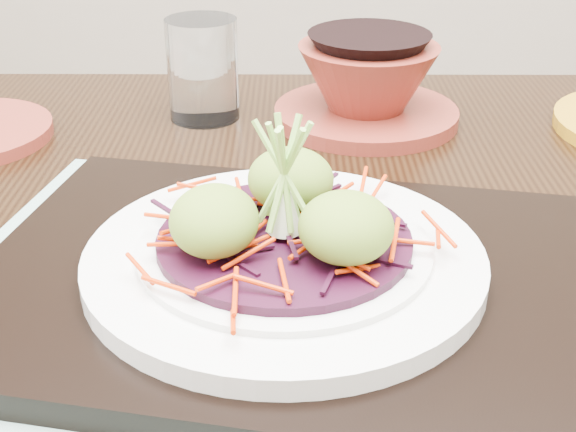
# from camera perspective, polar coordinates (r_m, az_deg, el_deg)

# --- Properties ---
(dining_table) EXTENTS (1.29, 0.93, 0.76)m
(dining_table) POSITION_cam_1_polar(r_m,az_deg,el_deg) (0.58, 3.70, -11.90)
(dining_table) COLOR black
(dining_table) RESTS_ON ground
(placemat) EXTENTS (0.45, 0.37, 0.00)m
(placemat) POSITION_cam_1_polar(r_m,az_deg,el_deg) (0.49, -0.25, -5.64)
(placemat) COLOR #88B0A4
(placemat) RESTS_ON dining_table
(serving_tray) EXTENTS (0.39, 0.31, 0.02)m
(serving_tray) POSITION_cam_1_polar(r_m,az_deg,el_deg) (0.48, -0.26, -4.65)
(serving_tray) COLOR black
(serving_tray) RESTS_ON placemat
(white_plate) EXTENTS (0.24, 0.24, 0.02)m
(white_plate) POSITION_cam_1_polar(r_m,az_deg,el_deg) (0.48, -0.26, -3.00)
(white_plate) COLOR silver
(white_plate) RESTS_ON serving_tray
(cabbage_bed) EXTENTS (0.15, 0.15, 0.01)m
(cabbage_bed) POSITION_cam_1_polar(r_m,az_deg,el_deg) (0.47, -0.26, -1.74)
(cabbage_bed) COLOR black
(cabbage_bed) RESTS_ON white_plate
(carrot_julienne) EXTENTS (0.18, 0.18, 0.01)m
(carrot_julienne) POSITION_cam_1_polar(r_m,az_deg,el_deg) (0.47, -0.26, -0.95)
(carrot_julienne) COLOR red
(carrot_julienne) RESTS_ON cabbage_bed
(guacamole_scoops) EXTENTS (0.13, 0.12, 0.04)m
(guacamole_scoops) POSITION_cam_1_polar(r_m,az_deg,el_deg) (0.46, -0.28, 0.53)
(guacamole_scoops) COLOR olive
(guacamole_scoops) RESTS_ON cabbage_bed
(scallion_garnish) EXTENTS (0.05, 0.05, 0.08)m
(scallion_garnish) POSITION_cam_1_polar(r_m,az_deg,el_deg) (0.45, -0.27, 2.61)
(scallion_garnish) COLOR #8DC850
(scallion_garnish) RESTS_ON cabbage_bed
(water_glass) EXTENTS (0.07, 0.07, 0.09)m
(water_glass) POSITION_cam_1_polar(r_m,az_deg,el_deg) (0.76, -6.07, 10.32)
(water_glass) COLOR white
(water_glass) RESTS_ON dining_table
(terracotta_bowl_set) EXTENTS (0.19, 0.19, 0.07)m
(terracotta_bowl_set) POSITION_cam_1_polar(r_m,az_deg,el_deg) (0.75, 5.65, 9.05)
(terracotta_bowl_set) COLOR maroon
(terracotta_bowl_set) RESTS_ON dining_table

